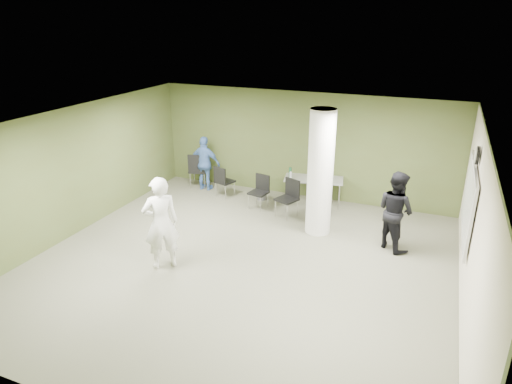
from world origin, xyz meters
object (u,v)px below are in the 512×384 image
at_px(chair_back_left, 198,168).
at_px(woman_white, 161,223).
at_px(man_black, 395,211).
at_px(folding_table, 313,180).
at_px(man_blue, 205,164).

relative_size(chair_back_left, woman_white, 0.54).
relative_size(chair_back_left, man_black, 0.60).
distance_m(folding_table, chair_back_left, 3.30).
bearing_deg(man_black, woman_white, 70.87).
relative_size(woman_white, man_black, 1.10).
relative_size(folding_table, woman_white, 0.85).
height_order(chair_back_left, woman_white, woman_white).
distance_m(folding_table, man_black, 2.78).
height_order(folding_table, man_black, man_black).
relative_size(folding_table, man_black, 0.93).
bearing_deg(man_blue, folding_table, -179.26).
xyz_separation_m(chair_back_left, man_blue, (0.25, -0.03, 0.17)).
bearing_deg(woman_white, man_black, 167.79).
xyz_separation_m(man_black, man_blue, (-5.27, 1.55, -0.08)).
distance_m(chair_back_left, woman_white, 4.37).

